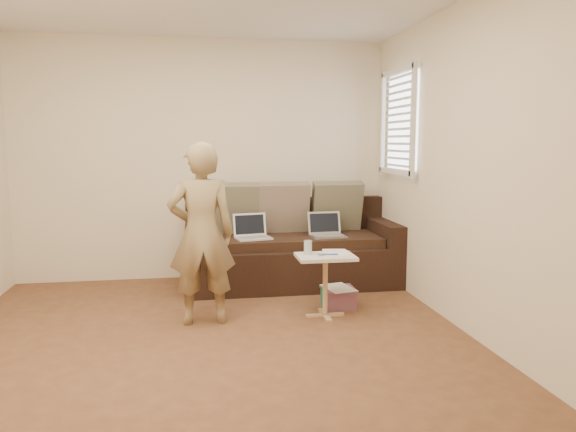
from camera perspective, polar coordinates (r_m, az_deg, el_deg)
The scene contains 17 objects.
floor at distance 4.09m, azimuth -7.99°, elevation -13.83°, with size 4.50×4.50×0.00m, color brown.
wall_back at distance 6.06m, azimuth -8.89°, elevation 5.78°, with size 4.00×4.00×0.00m, color beige.
wall_front at distance 1.57m, azimuth -6.30°, elevation 0.32°, with size 4.00×4.00×0.00m, color beige.
wall_right at distance 4.35m, azimuth 19.12°, elevation 4.69°, with size 4.50×4.50×0.00m, color beige.
window_blinds at distance 5.69m, azimuth 11.48°, elevation 9.63°, with size 0.12×0.88×1.08m, color white, non-canonical shape.
sofa at distance 5.77m, azimuth 0.35°, elevation -2.97°, with size 2.20×0.95×0.85m, color black, non-canonical shape.
pillow_left at distance 5.85m, azimuth -5.81°, elevation 0.76°, with size 0.55×0.14×0.55m, color #615B47, non-canonical shape.
pillow_mid at distance 5.91m, azimuth -0.48°, elevation 0.86°, with size 0.55×0.14×0.55m, color #796857, non-canonical shape.
pillow_right at distance 6.05m, azimuth 5.12°, elevation 0.99°, with size 0.55×0.14×0.55m, color #615B47, non-canonical shape.
laptop_silver at distance 5.68m, azimuth 4.20°, elevation -2.19°, with size 0.35×0.26×0.24m, color #B7BABC, non-canonical shape.
laptop_white at distance 5.56m, azimuth -3.63°, elevation -2.40°, with size 0.35×0.25×0.25m, color white, non-canonical shape.
person at distance 4.52m, azimuth -9.02°, elevation -1.84°, with size 0.55×0.37×1.51m, color olive.
side_table at distance 4.74m, azimuth 3.91°, elevation -7.28°, with size 0.49×0.34×0.54m, color silver, non-canonical shape.
drinking_glass at distance 4.69m, azimuth 2.09°, elevation -3.31°, with size 0.07×0.07×0.12m, color silver, non-canonical shape.
scissors at distance 4.67m, azimuth 4.16°, elevation -4.03°, with size 0.18×0.10×0.02m, color silver, non-canonical shape.
paper_on_table at distance 4.79m, azimuth 4.99°, elevation -3.81°, with size 0.21×0.30×0.00m, color white, non-canonical shape.
striped_box at distance 5.05m, azimuth 5.29°, elevation -8.47°, with size 0.29×0.29×0.19m, color #D41F65, non-canonical shape.
Camera 1 is at (-0.09, -3.81, 1.50)m, focal length 34.04 mm.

